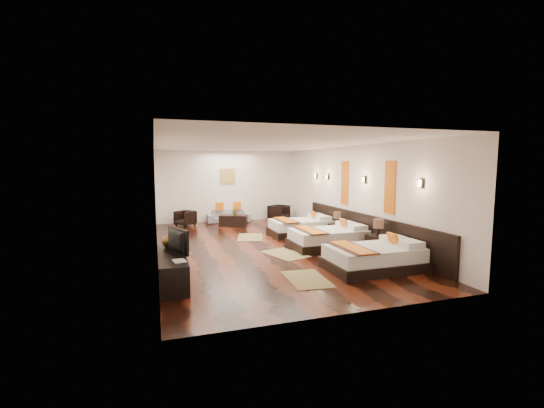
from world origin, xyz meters
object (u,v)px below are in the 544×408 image
object	(u,v)px
tv	(174,241)
sofa	(229,216)
nightstand_a	(378,243)
book	(173,262)
bed_far	(301,227)
coffee_table	(233,220)
tv_console	(172,269)
armchair_left	(185,218)
bed_near	(375,257)
table_plant	(235,211)
armchair_right	(279,213)
figurine	(170,239)
bed_mid	(329,238)
nightstand_b	(337,230)

from	to	relation	value
tv	sofa	bearing A→B (deg)	-40.89
nightstand_a	book	bearing A→B (deg)	-167.05
book	tv	bearing A→B (deg)	85.94
bed_far	coffee_table	world-z (taller)	bed_far
tv_console	bed_far	bearing A→B (deg)	41.24
nightstand_a	armchair_left	size ratio (longest dim) A/B	1.48
bed_near	tv_console	size ratio (longest dim) A/B	1.13
coffee_table	nightstand_a	bearing A→B (deg)	-65.42
coffee_table	table_plant	distance (m)	0.35
nightstand_a	sofa	xyz separation A→B (m)	(-2.48, 6.34, -0.08)
armchair_right	figurine	bearing A→B (deg)	-161.72
nightstand_a	coffee_table	xyz separation A→B (m)	(-2.48, 5.43, -0.12)
figurine	bed_near	bearing A→B (deg)	-14.57
bed_mid	table_plant	distance (m)	4.57
armchair_left	coffee_table	xyz separation A→B (m)	(1.69, -0.57, -0.08)
table_plant	nightstand_a	bearing A→B (deg)	-65.97
bed_mid	figurine	xyz separation A→B (m)	(-4.20, -1.06, 0.47)
bed_near	armchair_left	world-z (taller)	bed_near
table_plant	book	bearing A→B (deg)	-111.12
armchair_right	sofa	bearing A→B (deg)	138.13
bed_near	nightstand_b	size ratio (longest dim) A/B	2.43
tv_console	nightstand_b	bearing A→B (deg)	28.39
bed_far	sofa	size ratio (longest dim) A/B	1.18
bed_far	tv	xyz separation A→B (m)	(-4.14, -3.54, 0.54)
bed_near	book	size ratio (longest dim) A/B	7.26
bed_near	coffee_table	size ratio (longest dim) A/B	2.03
bed_far	tv	distance (m)	5.48
bed_mid	armchair_left	world-z (taller)	bed_mid
nightstand_a	nightstand_b	xyz separation A→B (m)	(-0.00, 2.10, -0.03)
armchair_left	figurine	bearing A→B (deg)	-46.15
tv	armchair_left	xyz separation A→B (m)	(0.72, 6.43, -0.51)
armchair_left	coffee_table	world-z (taller)	armchair_left
coffee_table	table_plant	size ratio (longest dim) A/B	3.53
armchair_left	armchair_right	bearing A→B (deg)	52.79
tv	coffee_table	world-z (taller)	tv
coffee_table	sofa	bearing A→B (deg)	90.00
bed_far	coffee_table	distance (m)	2.90
tv_console	book	size ratio (longest dim) A/B	6.44
book	armchair_right	bearing A→B (deg)	58.21
figurine	table_plant	world-z (taller)	figurine
bed_mid	tv	world-z (taller)	tv
tv_console	figurine	distance (m)	0.82
bed_near	tv	distance (m)	4.21
tv_console	armchair_left	distance (m)	6.61
nightstand_a	bed_mid	bearing A→B (deg)	122.66
bed_mid	nightstand_a	world-z (taller)	nightstand_a
bed_far	nightstand_b	xyz separation A→B (m)	(0.75, -1.00, 0.04)
figurine	coffee_table	bearing A→B (deg)	65.15
armchair_right	nightstand_b	bearing A→B (deg)	-118.21
armchair_right	table_plant	world-z (taller)	table_plant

